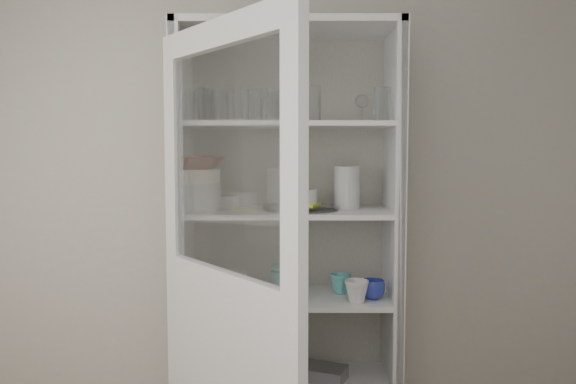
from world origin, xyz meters
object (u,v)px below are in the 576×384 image
at_px(goblet_1, 290,107).
at_px(tin_box, 324,373).
at_px(goblet_2, 291,105).
at_px(glass_platter, 301,208).
at_px(pantry_cabinet, 288,275).
at_px(measuring_cups, 268,295).
at_px(white_ramekin, 301,196).
at_px(cupboard_door, 226,332).
at_px(goblet_3, 362,108).
at_px(yellow_trivet, 301,204).
at_px(grey_bowl_stack, 347,188).
at_px(cream_bowl, 198,176).
at_px(terracotta_bowl, 198,163).
at_px(goblet_0, 201,103).
at_px(white_canister, 237,282).
at_px(mug_blue, 373,289).
at_px(plate_stack_front, 198,197).
at_px(teal_jar, 281,279).
at_px(plate_stack_back, 218,201).
at_px(mug_teal, 341,284).
at_px(mug_white, 357,291).
at_px(cream_dish, 272,371).

relative_size(goblet_1, tin_box, 0.74).
relative_size(goblet_2, glass_platter, 0.49).
bearing_deg(pantry_cabinet, measuring_cups, -119.61).
xyz_separation_m(goblet_1, white_ramekin, (0.05, -0.09, -0.41)).
height_order(cupboard_door, goblet_3, cupboard_door).
relative_size(goblet_2, yellow_trivet, 1.12).
distance_m(goblet_3, grey_bowl_stack, 0.39).
distance_m(cream_bowl, glass_platter, 0.49).
bearing_deg(goblet_2, terracotta_bowl, -161.72).
relative_size(goblet_0, white_canister, 1.65).
distance_m(mug_blue, measuring_cups, 0.48).
relative_size(cupboard_door, plate_stack_front, 9.42).
distance_m(glass_platter, teal_jar, 0.37).
height_order(measuring_cups, white_canister, white_canister).
relative_size(goblet_0, yellow_trivet, 1.22).
bearing_deg(terracotta_bowl, goblet_2, 18.28).
relative_size(pantry_cabinet, white_canister, 18.32).
distance_m(pantry_cabinet, plate_stack_back, 0.49).
bearing_deg(plate_stack_front, goblet_2, 18.28).
distance_m(pantry_cabinet, yellow_trivet, 0.36).
distance_m(mug_blue, teal_jar, 0.44).
relative_size(pantry_cabinet, terracotta_bowl, 8.63).
xyz_separation_m(cupboard_door, goblet_1, (0.23, 0.65, 0.86)).
xyz_separation_m(pantry_cabinet, plate_stack_front, (-0.41, -0.11, 0.38)).
height_order(plate_stack_back, grey_bowl_stack, grey_bowl_stack).
xyz_separation_m(goblet_0, measuring_cups, (0.32, -0.17, -0.87)).
bearing_deg(goblet_1, white_ramekin, -58.87).
relative_size(goblet_0, mug_teal, 1.92).
distance_m(goblet_2, white_ramekin, 0.44).
height_order(cupboard_door, glass_platter, cupboard_door).
distance_m(yellow_trivet, white_canister, 0.47).
bearing_deg(grey_bowl_stack, mug_blue, -45.37).
relative_size(mug_teal, mug_white, 0.92).
distance_m(goblet_1, goblet_3, 0.34).
bearing_deg(glass_platter, pantry_cabinet, 127.88).
distance_m(terracotta_bowl, glass_platter, 0.51).
distance_m(cupboard_door, white_canister, 0.58).
bearing_deg(tin_box, white_ramekin, 174.03).
relative_size(goblet_3, tin_box, 0.74).
xyz_separation_m(plate_stack_back, glass_platter, (0.40, -0.15, -0.02)).
height_order(goblet_1, goblet_2, goblet_2).
xyz_separation_m(cream_bowl, glass_platter, (0.47, 0.03, -0.15)).
relative_size(yellow_trivet, mug_white, 1.44).
height_order(goblet_1, mug_blue, goblet_1).
relative_size(cupboard_door, goblet_0, 10.57).
xyz_separation_m(mug_blue, white_canister, (-0.62, 0.07, 0.01)).
relative_size(goblet_1, cream_dish, 0.70).
height_order(cupboard_door, terracotta_bowl, cupboard_door).
bearing_deg(cupboard_door, cream_dish, 127.83).
distance_m(cupboard_door, glass_platter, 0.75).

